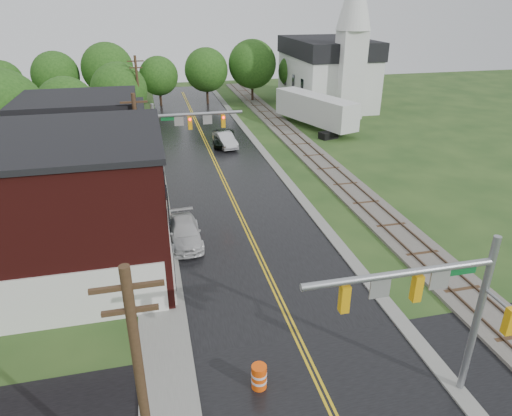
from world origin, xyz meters
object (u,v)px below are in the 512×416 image
object	(u,v)px
utility_pole_a	(143,398)
tree_left_b	(2,117)
tree_left_e	(121,92)
construction_barrel	(259,377)
suv_dark	(224,138)
sedan_silver	(225,140)
church	(330,66)
traffic_signal_far	(181,130)
utility_pole_b	(140,155)
utility_pole_c	(139,95)
brick_building	(35,211)
pickup_white	(185,233)
tree_left_c	(68,108)
semi_trailer	(315,109)
traffic_signal_near	(433,297)

from	to	relation	value
utility_pole_a	tree_left_b	world-z (taller)	tree_left_b
tree_left_e	construction_barrel	xyz separation A→B (m)	(6.35, -41.90, -4.25)
suv_dark	sedan_silver	bearing A→B (deg)	-86.30
church	sedan_silver	world-z (taller)	church
traffic_signal_far	utility_pole_a	xyz separation A→B (m)	(-3.33, -27.00, -0.25)
utility_pole_a	suv_dark	size ratio (longest dim) A/B	1.70
utility_pole_b	utility_pole_c	size ratio (longest dim) A/B	1.00
brick_building	pickup_white	size ratio (longest dim) A/B	2.88
traffic_signal_far	utility_pole_c	bearing A→B (deg)	101.09
tree_left_e	traffic_signal_far	bearing A→B (deg)	-74.11
church	tree_left_e	size ratio (longest dim) A/B	2.45
brick_building	traffic_signal_far	distance (m)	15.03
brick_building	suv_dark	size ratio (longest dim) A/B	2.70
tree_left_c	construction_barrel	bearing A→B (deg)	-72.46
tree_left_e	pickup_white	distance (m)	29.37
utility_pole_b	tree_left_c	world-z (taller)	utility_pole_b
traffic_signal_far	tree_left_b	xyz separation A→B (m)	(-14.38, 4.90, 0.74)
brick_building	construction_barrel	bearing A→B (deg)	-47.78
brick_building	utility_pole_b	bearing A→B (deg)	50.93
brick_building	semi_trailer	size ratio (longest dim) A/B	1.10
traffic_signal_far	tree_left_e	size ratio (longest dim) A/B	0.90
tree_left_b	semi_trailer	size ratio (longest dim) A/B	0.74
utility_pole_b	tree_left_c	distance (m)	19.24
utility_pole_b	traffic_signal_near	bearing A→B (deg)	-62.81
church	pickup_white	world-z (taller)	church
pickup_white	construction_barrel	distance (m)	13.29
traffic_signal_far	suv_dark	xyz separation A→B (m)	(5.35, 11.39, -4.24)
sedan_silver	tree_left_c	bearing A→B (deg)	163.39
brick_building	construction_barrel	size ratio (longest dim) A/B	12.62
utility_pole_a	pickup_white	distance (m)	17.80
brick_building	sedan_silver	distance (m)	26.87
utility_pole_b	tree_left_c	size ratio (longest dim) A/B	1.18
traffic_signal_far	tree_left_b	bearing A→B (deg)	161.19
pickup_white	semi_trailer	distance (m)	31.40
suv_dark	utility_pole_a	bearing A→B (deg)	-96.39
church	tree_left_c	xyz separation A→B (m)	(-33.85, -13.84, -1.32)
tree_left_e	sedan_silver	distance (m)	14.20
traffic_signal_near	pickup_white	bearing A→B (deg)	117.25
brick_building	tree_left_c	bearing A→B (deg)	93.14
traffic_signal_far	tree_left_c	world-z (taller)	tree_left_c
sedan_silver	construction_barrel	world-z (taller)	sedan_silver
pickup_white	utility_pole_b	bearing A→B (deg)	115.94
semi_trailer	utility_pole_c	bearing A→B (deg)	176.29
tree_left_e	suv_dark	distance (m)	13.72
tree_left_b	semi_trailer	bearing A→B (deg)	18.71
sedan_silver	construction_barrel	xyz separation A→B (m)	(-4.34, -33.48, -0.19)
church	tree_left_b	distance (m)	43.70
traffic_signal_near	traffic_signal_far	bearing A→B (deg)	105.52
semi_trailer	tree_left_e	bearing A→B (deg)	171.89
tree_left_e	suv_dark	xyz separation A→B (m)	(10.73, -7.51, -4.08)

